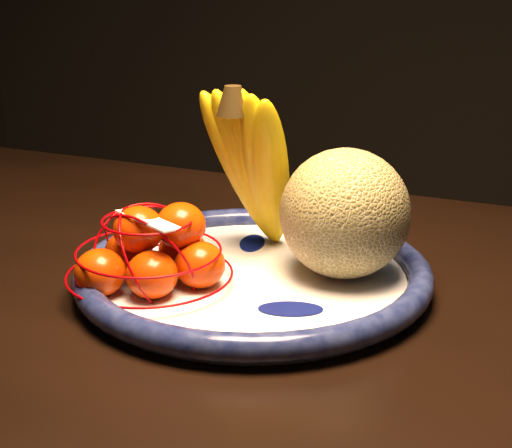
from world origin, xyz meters
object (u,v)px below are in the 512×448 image
(banana_bunch, at_px, (256,162))
(fruit_bowl, at_px, (253,274))
(mandarin_bag, at_px, (154,254))
(cantaloupe, at_px, (345,213))
(dining_table, at_px, (215,356))

(banana_bunch, bearing_deg, fruit_bowl, -53.59)
(mandarin_bag, bearing_deg, fruit_bowl, 33.06)
(cantaloupe, height_order, banana_bunch, banana_bunch)
(cantaloupe, xyz_separation_m, mandarin_bag, (-0.18, -0.09, -0.04))
(fruit_bowl, relative_size, banana_bunch, 1.81)
(fruit_bowl, relative_size, cantaloupe, 2.78)
(dining_table, distance_m, cantaloupe, 0.22)
(dining_table, height_order, mandarin_bag, mandarin_bag)
(dining_table, bearing_deg, cantaloupe, 27.97)
(dining_table, bearing_deg, mandarin_bag, -141.52)
(dining_table, relative_size, cantaloupe, 11.23)
(cantaloupe, distance_m, banana_bunch, 0.13)
(fruit_bowl, bearing_deg, dining_table, -147.18)
(cantaloupe, bearing_deg, mandarin_bag, -154.02)
(banana_bunch, bearing_deg, cantaloupe, 0.14)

